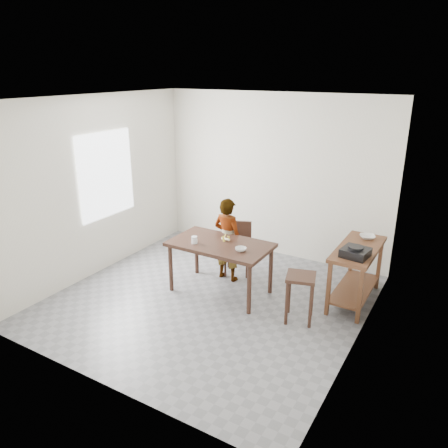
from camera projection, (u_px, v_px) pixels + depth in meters
The scene contains 17 objects.
floor at pixel (209, 301), 6.07m from camera, with size 4.00×4.00×0.04m, color slate.
ceiling at pixel (207, 97), 5.15m from camera, with size 4.00×4.00×0.04m, color white.
wall_back at pixel (273, 176), 7.25m from camera, with size 4.00×0.04×2.70m, color silver.
wall_front at pixel (89, 265), 3.97m from camera, with size 4.00×0.04×2.70m, color silver.
wall_left at pixel (95, 187), 6.58m from camera, with size 0.04×4.00×2.70m, color silver.
wall_right at pixel (368, 236), 4.64m from camera, with size 0.04×4.00×2.70m, color silver.
window_pane at pixel (106, 175), 6.67m from camera, with size 0.02×1.10×1.30m, color white.
dining_table at pixel (220, 267), 6.18m from camera, with size 1.40×0.80×0.75m, color #361F17, non-canonical shape.
prep_counter at pixel (355, 274), 5.92m from camera, with size 0.50×1.20×0.80m, color #58331E, non-canonical shape.
child at pixel (228, 239), 6.49m from camera, with size 0.47×0.31×1.27m, color white.
dining_chair at pixel (238, 249), 6.75m from camera, with size 0.39×0.39×0.80m, color #361F17, non-canonical shape.
stool at pixel (300, 298), 5.49m from camera, with size 0.36×0.36×0.63m, color #361F17, non-canonical shape.
glass_tumbler at pixel (194, 240), 6.03m from camera, with size 0.08×0.08×0.10m, color white.
small_bowl at pixel (241, 249), 5.78m from camera, with size 0.15×0.15×0.05m, color silver.
banana at pixel (226, 239), 6.13m from camera, with size 0.16×0.11×0.06m, color gold, non-canonical shape.
serving_bowl at pixel (367, 237), 6.07m from camera, with size 0.21×0.21×0.05m, color silver.
gas_burner at pixel (355, 252), 5.49m from camera, with size 0.32×0.32×0.11m, color black.
Camera 1 is at (2.90, -4.51, 3.04)m, focal length 35.00 mm.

